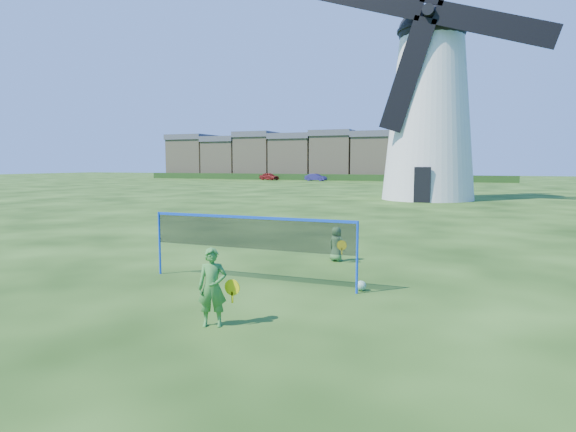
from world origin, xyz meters
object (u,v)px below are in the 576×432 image
(windmill, at_px, (430,104))
(player_boy, at_px, (336,244))
(player_girl, at_px, (213,287))
(play_ball, at_px, (361,286))
(badminton_net, at_px, (250,234))
(car_right, at_px, (316,177))
(car_left, at_px, (269,176))

(windmill, bearing_deg, player_boy, -89.41)
(player_girl, xyz_separation_m, player_boy, (0.37, 6.13, -0.18))
(windmill, xyz_separation_m, play_ball, (1.67, -28.43, -7.07))
(badminton_net, xyz_separation_m, play_ball, (2.53, 0.26, -1.03))
(badminton_net, height_order, player_boy, badminton_net)
(player_girl, bearing_deg, car_right, 84.23)
(windmill, height_order, badminton_net, windmill)
(windmill, relative_size, play_ball, 97.37)
(player_girl, relative_size, car_left, 0.38)
(player_boy, height_order, play_ball, player_boy)
(player_boy, height_order, car_left, car_left)
(player_girl, bearing_deg, windmill, 66.82)
(windmill, xyz_separation_m, car_right, (-20.57, 34.40, -6.61))
(windmill, xyz_separation_m, badminton_net, (-0.86, -28.69, -6.04))
(windmill, height_order, car_left, windmill)
(badminton_net, height_order, player_girl, badminton_net)
(windmill, xyz_separation_m, car_left, (-28.97, 35.29, -6.57))
(car_right, bearing_deg, player_boy, -154.95)
(badminton_net, distance_m, car_right, 66.09)
(player_boy, bearing_deg, badminton_net, 91.07)
(player_boy, xyz_separation_m, car_right, (-20.83, 59.91, 0.07))
(badminton_net, relative_size, player_boy, 5.18)
(windmill, xyz_separation_m, player_girl, (-0.11, -31.64, -6.51))
(play_ball, bearing_deg, badminton_net, -174.21)
(windmill, bearing_deg, car_left, 129.38)
(windmill, height_order, play_ball, windmill)
(player_girl, xyz_separation_m, play_ball, (1.78, 3.21, -0.56))
(player_boy, bearing_deg, player_girl, 107.10)
(car_right, bearing_deg, player_girl, -156.91)
(player_girl, distance_m, car_right, 69.14)
(badminton_net, relative_size, player_girl, 3.78)
(player_girl, distance_m, play_ball, 3.71)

